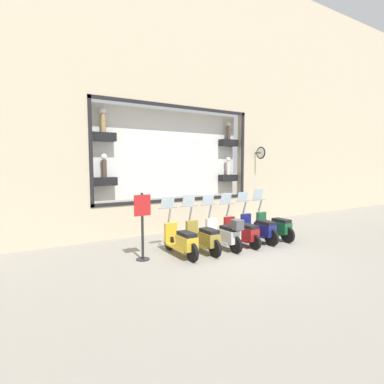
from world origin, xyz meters
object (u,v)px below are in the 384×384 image
Objects in this scene: scooter_green_0 at (275,226)px; scooter_yellow_5 at (182,241)px; shop_sign_post at (142,224)px; scooter_olive_4 at (204,238)px; scooter_white_3 at (225,234)px; scooter_red_2 at (242,232)px; scooter_navy_1 at (259,229)px.

scooter_green_0 reaches higher than scooter_yellow_5.
scooter_green_0 is at bearing -93.35° from shop_sign_post.
scooter_olive_4 is at bearing 90.07° from scooter_green_0.
scooter_white_3 is 1.00× the size of scooter_olive_4.
scooter_white_3 is at bearing -95.09° from scooter_olive_4.
scooter_white_3 is (-0.06, 0.72, 0.05)m from scooter_red_2.
scooter_red_2 is at bearing 90.52° from scooter_navy_1.
scooter_olive_4 is (0.00, 1.44, 0.02)m from scooter_red_2.
scooter_green_0 is 3.60m from scooter_yellow_5.
scooter_navy_1 is 1.00× the size of scooter_white_3.
scooter_navy_1 is at bearing -89.95° from scooter_olive_4.
scooter_green_0 is 2.88m from scooter_olive_4.
scooter_red_2 is at bearing -95.02° from shop_sign_post.
scooter_olive_4 reaches higher than scooter_red_2.
scooter_navy_1 is 0.72m from scooter_red_2.
scooter_olive_4 is at bearing 90.05° from scooter_navy_1.
scooter_navy_1 reaches higher than scooter_yellow_5.
shop_sign_post is at bearing 86.00° from scooter_navy_1.
shop_sign_post is (0.27, 4.62, 0.52)m from scooter_green_0.
scooter_red_2 is 0.99× the size of scooter_yellow_5.
scooter_navy_1 is 2.88m from scooter_yellow_5.
shop_sign_post is (0.28, 1.02, 0.54)m from scooter_yellow_5.
scooter_navy_1 is at bearing -94.00° from shop_sign_post.
scooter_olive_4 is at bearing 84.91° from scooter_white_3.
scooter_green_0 is 4.66m from shop_sign_post.
scooter_yellow_5 is (-0.00, 0.72, -0.00)m from scooter_olive_4.
scooter_navy_1 is 2.16m from scooter_olive_4.
scooter_olive_4 is (-0.00, 2.88, -0.01)m from scooter_green_0.
scooter_green_0 reaches higher than scooter_red_2.
scooter_yellow_5 is 1.18m from shop_sign_post.
scooter_red_2 is at bearing -85.29° from scooter_white_3.
scooter_navy_1 reaches higher than scooter_red_2.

